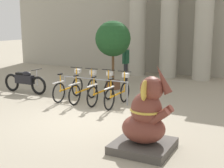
% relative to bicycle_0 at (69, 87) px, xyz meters
% --- Properties ---
extents(ground_plane, '(60.00, 60.00, 0.00)m').
position_rel_bicycle_0_xyz_m(ground_plane, '(1.68, -1.82, -0.41)').
color(ground_plane, '#9E937F').
extents(building_facade, '(20.00, 0.20, 6.00)m').
position_rel_bicycle_0_xyz_m(building_facade, '(1.68, 6.78, 2.59)').
color(building_facade, '#A39E8E').
rests_on(building_facade, ground_plane).
extents(column_left, '(1.02, 1.02, 5.16)m').
position_rel_bicycle_0_xyz_m(column_left, '(0.10, 5.78, 2.22)').
color(column_left, '#ADA899').
rests_on(column_left, ground_plane).
extents(column_middle, '(1.02, 1.02, 5.16)m').
position_rel_bicycle_0_xyz_m(column_middle, '(1.68, 5.78, 2.22)').
color(column_middle, '#ADA899').
rests_on(column_middle, ground_plane).
extents(column_right, '(1.02, 1.02, 5.16)m').
position_rel_bicycle_0_xyz_m(column_right, '(3.26, 5.78, 2.22)').
color(column_right, '#ADA899').
rests_on(column_right, ground_plane).
extents(bike_rack, '(2.48, 0.05, 0.77)m').
position_rel_bicycle_0_xyz_m(bike_rack, '(0.94, 0.13, 0.16)').
color(bike_rack, gray).
rests_on(bike_rack, ground_plane).
extents(bicycle_0, '(0.48, 1.76, 1.04)m').
position_rel_bicycle_0_xyz_m(bicycle_0, '(0.00, 0.00, 0.00)').
color(bicycle_0, black).
rests_on(bicycle_0, ground_plane).
extents(bicycle_1, '(0.48, 1.76, 1.04)m').
position_rel_bicycle_0_xyz_m(bicycle_1, '(0.63, -0.01, 0.00)').
color(bicycle_1, black).
rests_on(bicycle_1, ground_plane).
extents(bicycle_2, '(0.48, 1.76, 1.04)m').
position_rel_bicycle_0_xyz_m(bicycle_2, '(1.25, 0.05, 0.00)').
color(bicycle_2, black).
rests_on(bicycle_2, ground_plane).
extents(bicycle_3, '(0.48, 1.76, 1.04)m').
position_rel_bicycle_0_xyz_m(bicycle_3, '(1.88, -0.02, 0.00)').
color(bicycle_3, black).
rests_on(bicycle_3, ground_plane).
extents(elephant_statue, '(1.17, 1.17, 1.82)m').
position_rel_bicycle_0_xyz_m(elephant_statue, '(3.92, -2.91, 0.21)').
color(elephant_statue, '#4C4742').
rests_on(elephant_statue, ground_plane).
extents(motorcycle, '(1.97, 0.55, 0.93)m').
position_rel_bicycle_0_xyz_m(motorcycle, '(-2.00, 0.02, 0.05)').
color(motorcycle, black).
rests_on(motorcycle, ground_plane).
extents(person_pedestrian, '(0.22, 0.47, 1.64)m').
position_rel_bicycle_0_xyz_m(person_pedestrian, '(0.35, 3.87, 0.57)').
color(person_pedestrian, '#28282D').
rests_on(person_pedestrian, ground_plane).
extents(potted_tree, '(1.37, 1.37, 2.66)m').
position_rel_bicycle_0_xyz_m(potted_tree, '(0.57, 2.18, 1.49)').
color(potted_tree, brown).
rests_on(potted_tree, ground_plane).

